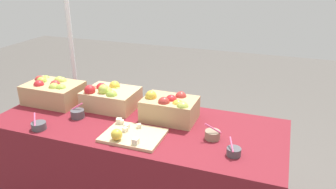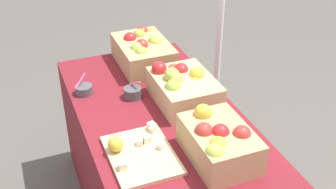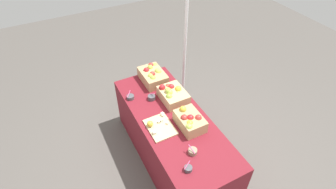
% 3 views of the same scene
% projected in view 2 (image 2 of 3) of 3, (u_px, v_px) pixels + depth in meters
% --- Properties ---
extents(apple_crate_left, '(0.40, 0.28, 0.19)m').
position_uv_depth(apple_crate_left, '(143.00, 51.00, 2.51)').
color(apple_crate_left, tan).
rests_on(apple_crate_left, table).
extents(apple_crate_middle, '(0.37, 0.28, 0.19)m').
position_uv_depth(apple_crate_middle, '(183.00, 87.00, 2.18)').
color(apple_crate_middle, tan).
rests_on(apple_crate_middle, table).
extents(apple_crate_right, '(0.35, 0.24, 0.19)m').
position_uv_depth(apple_crate_right, '(219.00, 142.00, 1.79)').
color(apple_crate_right, tan).
rests_on(apple_crate_right, table).
extents(cutting_board_front, '(0.36, 0.27, 0.08)m').
position_uv_depth(cutting_board_front, '(138.00, 153.00, 1.84)').
color(cutting_board_front, '#D1B284').
rests_on(cutting_board_front, table).
extents(sample_bowl_near, '(0.09, 0.09, 0.10)m').
position_uv_depth(sample_bowl_near, '(133.00, 93.00, 2.23)').
color(sample_bowl_near, '#4C4C51').
rests_on(sample_bowl_near, table).
extents(sample_bowl_far, '(0.09, 0.09, 0.10)m').
position_uv_depth(sample_bowl_far, '(84.00, 89.00, 2.27)').
color(sample_bowl_far, '#4C4C51').
rests_on(sample_bowl_far, table).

